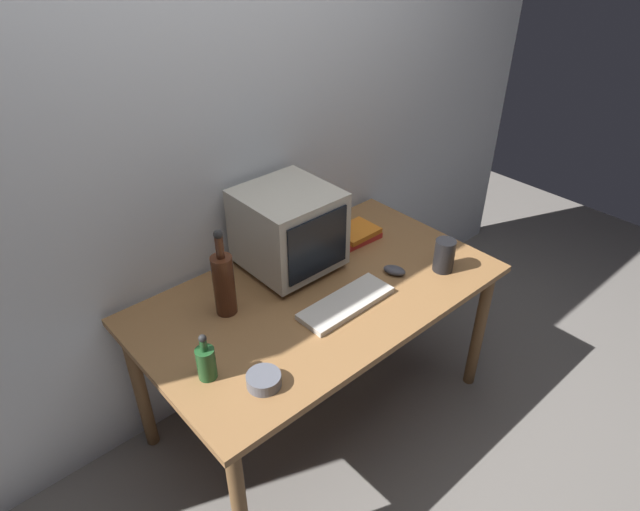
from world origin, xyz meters
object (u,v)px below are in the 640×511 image
crt_monitor (288,229)px  cd_spindle (264,380)px  keyboard (346,303)px  bottle_tall (224,282)px  metal_canister (444,255)px  book_stack (355,234)px  computer_mouse (394,270)px  bottle_short (206,362)px

crt_monitor → cd_spindle: 0.73m
crt_monitor → keyboard: crt_monitor is taller
crt_monitor → bottle_tall: 0.40m
keyboard → metal_canister: bearing=-12.5°
keyboard → book_stack: size_ratio=1.88×
cd_spindle → metal_canister: 1.01m
book_stack → metal_canister: (0.10, -0.44, 0.05)m
crt_monitor → book_stack: size_ratio=1.73×
book_stack → bottle_tall: bearing=-176.2°
metal_canister → bottle_tall: bearing=155.9°
crt_monitor → bottle_tall: bottle_tall is taller
bottle_tall → cd_spindle: size_ratio=3.15×
computer_mouse → book_stack: book_stack is taller
computer_mouse → metal_canister: metal_canister is taller
computer_mouse → bottle_short: 0.94m
crt_monitor → computer_mouse: size_ratio=3.88×
crt_monitor → cd_spindle: crt_monitor is taller
cd_spindle → metal_canister: metal_canister is taller
crt_monitor → book_stack: 0.42m
cd_spindle → computer_mouse: bearing=9.9°
metal_canister → crt_monitor: bearing=136.0°
keyboard → computer_mouse: 0.31m
keyboard → book_stack: (0.39, 0.34, 0.01)m
bottle_short → cd_spindle: size_ratio=1.57×
book_stack → cd_spindle: bearing=-152.6°
bottle_tall → cd_spindle: bottle_tall is taller
computer_mouse → cd_spindle: 0.83m
book_stack → bottle_short: bearing=-163.3°
keyboard → computer_mouse: bearing=2.6°
bottle_short → crt_monitor: bearing=27.7°
keyboard → computer_mouse: (0.31, 0.02, 0.01)m
cd_spindle → metal_canister: bearing=1.3°
bottle_tall → metal_canister: bottle_tall is taller
bottle_short → book_stack: bearing=16.7°
crt_monitor → book_stack: (0.39, -0.03, -0.17)m
bottle_tall → computer_mouse: bearing=-21.4°
keyboard → metal_canister: 0.51m
keyboard → book_stack: 0.52m
bottle_tall → metal_canister: size_ratio=2.52×
bottle_short → book_stack: bottle_short is taller
bottle_short → cd_spindle: 0.21m
keyboard → computer_mouse: computer_mouse is taller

